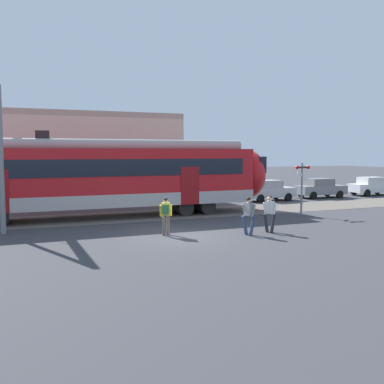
% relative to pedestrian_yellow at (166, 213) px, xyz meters
% --- Properties ---
extents(ground_plane, '(160.00, 160.00, 0.00)m').
position_rel_pedestrian_yellow_xyz_m(ground_plane, '(0.44, -0.40, -0.99)').
color(ground_plane, '#38383D').
extents(pedestrian_yellow, '(0.64, 0.58, 1.67)m').
position_rel_pedestrian_yellow_xyz_m(pedestrian_yellow, '(0.00, 0.00, 0.00)').
color(pedestrian_yellow, '#6B6051').
rests_on(pedestrian_yellow, ground).
extents(pedestrian_grey, '(0.69, 0.54, 1.67)m').
position_rel_pedestrian_yellow_xyz_m(pedestrian_grey, '(3.35, -1.33, -0.03)').
color(pedestrian_grey, navy).
rests_on(pedestrian_grey, ground).
extents(pedestrian_white, '(0.71, 0.52, 1.67)m').
position_rel_pedestrian_yellow_xyz_m(pedestrian_white, '(4.55, -1.13, -0.03)').
color(pedestrian_white, '#28282D').
rests_on(pedestrian_white, ground).
extents(parked_car_silver, '(4.08, 1.92, 1.54)m').
position_rel_pedestrian_yellow_xyz_m(parked_car_silver, '(11.70, 10.31, -0.21)').
color(parked_car_silver, '#B7BABF').
rests_on(parked_car_silver, ground).
extents(parked_car_grey, '(4.07, 1.89, 1.54)m').
position_rel_pedestrian_yellow_xyz_m(parked_car_grey, '(16.76, 10.65, -0.21)').
color(parked_car_grey, gray).
rests_on(parked_car_grey, ground).
extents(parked_car_white, '(4.06, 1.88, 1.54)m').
position_rel_pedestrian_yellow_xyz_m(parked_car_white, '(22.18, 10.68, -0.21)').
color(parked_car_white, silver).
rests_on(parked_car_white, ground).
extents(catenary_gantry, '(0.24, 6.64, 6.53)m').
position_rel_pedestrian_yellow_xyz_m(catenary_gantry, '(-6.53, 6.31, 3.32)').
color(catenary_gantry, gray).
rests_on(catenary_gantry, ground).
extents(crossing_signal, '(0.96, 0.22, 3.00)m').
position_rel_pedestrian_yellow_xyz_m(crossing_signal, '(9.29, 2.95, 1.02)').
color(crossing_signal, gray).
rests_on(crossing_signal, ground).
extents(background_building, '(16.39, 5.00, 9.20)m').
position_rel_pedestrian_yellow_xyz_m(background_building, '(-2.47, 14.84, 2.22)').
color(background_building, beige).
rests_on(background_building, ground).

